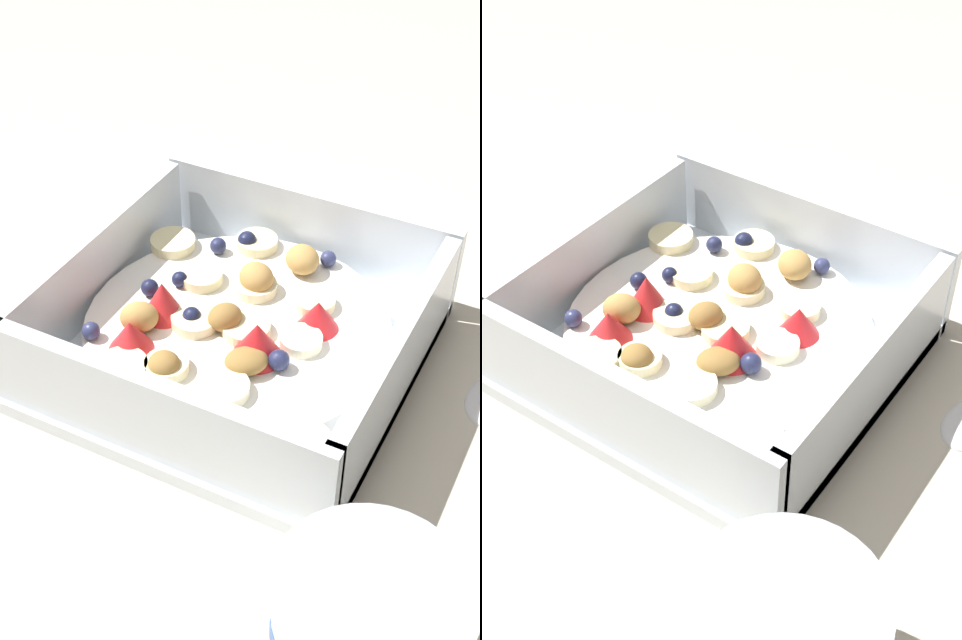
% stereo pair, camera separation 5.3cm
% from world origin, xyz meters
% --- Properties ---
extents(ground_plane, '(2.40, 2.40, 0.00)m').
position_xyz_m(ground_plane, '(0.00, 0.00, 0.00)').
color(ground_plane, beige).
extents(fruit_bowl, '(0.21, 0.21, 0.07)m').
position_xyz_m(fruit_bowl, '(-0.02, -0.00, 0.02)').
color(fruit_bowl, white).
rests_on(fruit_bowl, ground).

